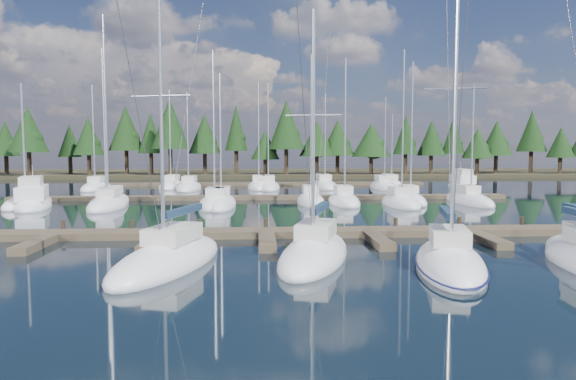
{
  "coord_description": "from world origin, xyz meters",
  "views": [
    {
      "loc": [
        -0.51,
        -11.83,
        5.14
      ],
      "look_at": [
        1.53,
        22.0,
        2.4
      ],
      "focal_mm": 32.0,
      "sensor_mm": 36.0,
      "label": 1
    }
  ],
  "objects": [
    {
      "name": "back_docks",
      "position": [
        0.0,
        49.58,
        0.2
      ],
      "size": [
        50.0,
        21.8,
        0.4
      ],
      "color": "#4E4231",
      "rests_on": "ground"
    },
    {
      "name": "front_sailboat_3",
      "position": [
        2.14,
        11.53,
        0.27
      ],
      "size": [
        5.24,
        9.42,
        12.04
      ],
      "color": "white",
      "rests_on": "ground"
    },
    {
      "name": "back_sailboat_rows",
      "position": [
        0.2,
        44.67,
        0.26
      ],
      "size": [
        43.07,
        32.85,
        17.68
      ],
      "color": "white",
      "rests_on": "ground"
    },
    {
      "name": "ground",
      "position": [
        0.0,
        30.0,
        0.0
      ],
      "size": [
        260.0,
        260.0,
        0.0
      ],
      "primitive_type": "plane",
      "color": "black",
      "rests_on": "ground"
    },
    {
      "name": "far_shore",
      "position": [
        0.0,
        90.0,
        0.3
      ],
      "size": [
        220.0,
        30.0,
        0.6
      ],
      "primitive_type": "cube",
      "color": "#302B1A",
      "rests_on": "ground"
    },
    {
      "name": "tree_line",
      "position": [
        -1.25,
        80.14,
        7.41
      ],
      "size": [
        186.7,
        11.99,
        13.31
      ],
      "color": "black",
      "rests_on": "far_shore"
    },
    {
      "name": "motor_yacht_left",
      "position": [
        -20.15,
        34.03,
        0.5
      ],
      "size": [
        5.54,
        9.5,
        4.51
      ],
      "color": "white",
      "rests_on": "ground"
    },
    {
      "name": "motor_yacht_right",
      "position": [
        26.31,
        53.57,
        0.46
      ],
      "size": [
        3.14,
        8.31,
        4.08
      ],
      "color": "white",
      "rests_on": "ground"
    },
    {
      "name": "front_sailboat_2",
      "position": [
        -4.4,
        10.68,
        0.28
      ],
      "size": [
        5.4,
        9.76,
        13.35
      ],
      "color": "white",
      "rests_on": "ground"
    },
    {
      "name": "front_sailboat_4",
      "position": [
        7.72,
        9.38,
        0.28
      ],
      "size": [
        4.92,
        8.98,
        13.8
      ],
      "color": "white",
      "rests_on": "ground"
    },
    {
      "name": "main_dock",
      "position": [
        0.0,
        17.36,
        0.2
      ],
      "size": [
        44.0,
        6.13,
        0.9
      ],
      "color": "#4E4231",
      "rests_on": "ground"
    }
  ]
}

